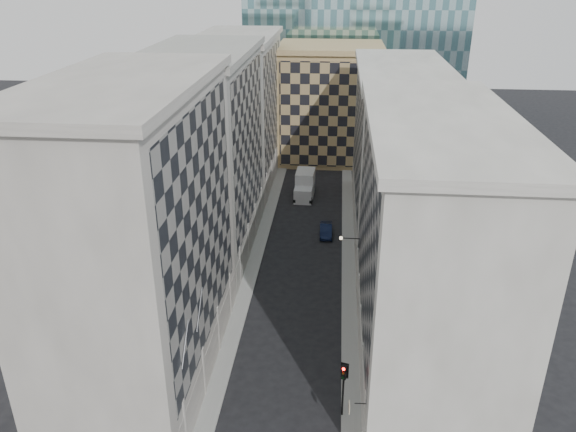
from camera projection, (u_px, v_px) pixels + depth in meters
The scene contains 14 objects.
sidewalk_west at pixel (255, 260), 63.22m from camera, with size 1.50×100.00×0.15m, color gray.
sidewalk_east at pixel (349, 264), 62.36m from camera, with size 1.50×100.00×0.15m, color gray.
bldg_left_a at pixel (140, 240), 41.60m from camera, with size 10.80×22.80×23.70m.
bldg_left_b at pixel (206, 155), 61.78m from camera, with size 10.80×22.80×22.70m.
bldg_left_c at pixel (240, 111), 81.97m from camera, with size 10.80×22.80×21.70m.
bldg_right_a at pixel (428, 245), 44.07m from camera, with size 10.80×26.80×20.70m.
bldg_right_b at pixel (397, 148), 68.79m from camera, with size 10.80×28.80×19.70m.
tan_block at pixel (329, 103), 93.20m from camera, with size 16.80×14.80×18.80m.
flagpoles_left at pixel (193, 326), 38.22m from camera, with size 0.10×6.33×2.33m.
bracket_lamp at pixel (343, 238), 54.47m from camera, with size 1.98×0.36×0.36m.
traffic_light at pixel (344, 379), 40.07m from camera, with size 0.56×0.55×4.58m.
box_truck at pixel (305, 186), 80.23m from camera, with size 2.78×6.45×3.50m.
dark_car at pixel (326, 230), 68.82m from camera, with size 1.47×4.22×1.39m, color black.
shop_sign at pixel (350, 407), 37.00m from camera, with size 1.12×0.66×0.73m.
Camera 1 is at (3.43, -25.06, 30.53)m, focal length 35.00 mm.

